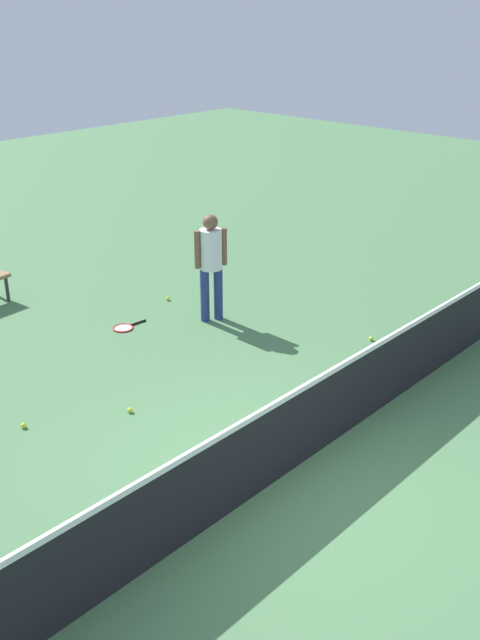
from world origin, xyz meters
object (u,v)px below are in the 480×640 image
Objects in this scene: tennis_racket_near_player at (125,327)px; tennis_ball_baseline at (24,426)px; tennis_ball_midcourt at (130,410)px; player_near_side at (211,259)px; tennis_ball_near_player at (371,339)px; tennis_ball_stray_left at (168,299)px.

tennis_ball_baseline is (2.58, 1.34, 0.02)m from tennis_racket_near_player.
player_near_side is at bearing -154.97° from tennis_ball_midcourt.
player_near_side is 3.91m from tennis_ball_baseline.
tennis_ball_stray_left is at bearing -73.36° from tennis_ball_near_player.
tennis_ball_near_player is 1.00× the size of tennis_ball_stray_left.
player_near_side is at bearing -170.93° from tennis_ball_baseline.
tennis_ball_midcourt is (1.51, 1.99, 0.02)m from tennis_racket_near_player.
tennis_racket_near_player is 9.00× the size of tennis_ball_midcourt.
tennis_racket_near_player is at bearing 16.15° from tennis_ball_stray_left.
tennis_ball_midcourt is at bearing -15.45° from tennis_ball_near_player.
tennis_ball_near_player is at bearing 160.73° from tennis_ball_baseline.
tennis_racket_near_player is at bearing -152.53° from tennis_ball_baseline.
tennis_ball_baseline is 4.15m from tennis_ball_stray_left.
tennis_ball_stray_left is (-1.20, -0.35, 0.02)m from tennis_racket_near_player.
tennis_racket_near_player is (1.15, -0.75, -1.00)m from player_near_side.
tennis_ball_baseline and tennis_ball_stray_left have the same top height.
tennis_racket_near_player is at bearing -53.84° from tennis_ball_near_player.
tennis_racket_near_player is 9.00× the size of tennis_ball_near_player.
tennis_ball_midcourt is (3.72, -1.03, 0.00)m from tennis_ball_near_player.
tennis_racket_near_player is 1.25m from tennis_ball_stray_left.
tennis_ball_near_player is 5.08m from tennis_ball_baseline.
tennis_ball_near_player is 3.51m from tennis_ball_stray_left.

